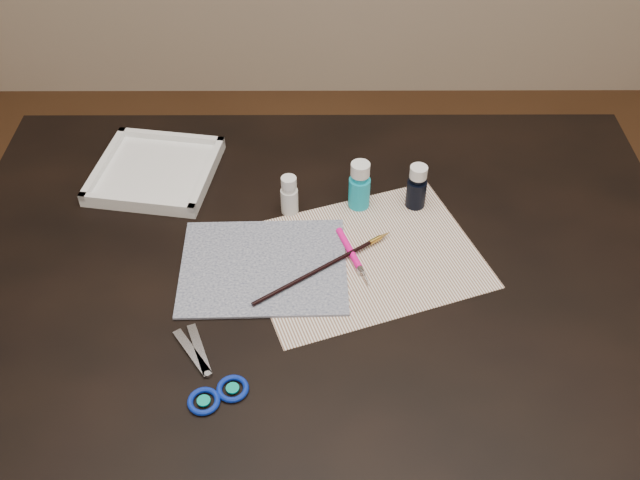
{
  "coord_description": "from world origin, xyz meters",
  "views": [
    {
      "loc": [
        -0.0,
        -0.87,
        1.64
      ],
      "look_at": [
        0.0,
        0.0,
        0.8
      ],
      "focal_mm": 40.0,
      "sensor_mm": 36.0,
      "label": 1
    }
  ],
  "objects_px": {
    "palette_tray": "(155,170)",
    "paint_bottle_cyan": "(360,185)",
    "paint_bottle_white": "(289,195)",
    "paint_bottle_navy": "(417,187)",
    "paper": "(364,257)",
    "scissors": "(199,368)",
    "canvas": "(264,266)"
  },
  "relations": [
    {
      "from": "paper",
      "to": "paint_bottle_white",
      "type": "distance_m",
      "value": 0.18
    },
    {
      "from": "paint_bottle_white",
      "to": "paint_bottle_navy",
      "type": "xyz_separation_m",
      "value": [
        0.24,
        0.02,
        0.01
      ]
    },
    {
      "from": "canvas",
      "to": "paint_bottle_white",
      "type": "bearing_deg",
      "value": 74.47
    },
    {
      "from": "paper",
      "to": "scissors",
      "type": "bearing_deg",
      "value": -137.3
    },
    {
      "from": "paper",
      "to": "paint_bottle_cyan",
      "type": "bearing_deg",
      "value": 91.49
    },
    {
      "from": "paper",
      "to": "scissors",
      "type": "relative_size",
      "value": 2.09
    },
    {
      "from": "paint_bottle_cyan",
      "to": "paint_bottle_navy",
      "type": "bearing_deg",
      "value": 0.07
    },
    {
      "from": "scissors",
      "to": "canvas",
      "type": "bearing_deg",
      "value": -56.99
    },
    {
      "from": "paper",
      "to": "scissors",
      "type": "xyz_separation_m",
      "value": [
        -0.26,
        -0.24,
        0.0
      ]
    },
    {
      "from": "paint_bottle_cyan",
      "to": "paint_bottle_navy",
      "type": "xyz_separation_m",
      "value": [
        0.11,
        0.0,
        -0.0
      ]
    },
    {
      "from": "scissors",
      "to": "paper",
      "type": "bearing_deg",
      "value": -82.51
    },
    {
      "from": "paper",
      "to": "paint_bottle_navy",
      "type": "distance_m",
      "value": 0.18
    },
    {
      "from": "paint_bottle_cyan",
      "to": "scissors",
      "type": "xyz_separation_m",
      "value": [
        -0.26,
        -0.38,
        -0.04
      ]
    },
    {
      "from": "scissors",
      "to": "palette_tray",
      "type": "xyz_separation_m",
      "value": [
        -0.14,
        0.47,
        0.01
      ]
    },
    {
      "from": "paint_bottle_cyan",
      "to": "scissors",
      "type": "relative_size",
      "value": 0.53
    },
    {
      "from": "paint_bottle_white",
      "to": "scissors",
      "type": "relative_size",
      "value": 0.42
    },
    {
      "from": "paint_bottle_white",
      "to": "palette_tray",
      "type": "height_order",
      "value": "paint_bottle_white"
    },
    {
      "from": "canvas",
      "to": "palette_tray",
      "type": "height_order",
      "value": "palette_tray"
    },
    {
      "from": "canvas",
      "to": "paint_bottle_white",
      "type": "distance_m",
      "value": 0.16
    },
    {
      "from": "paper",
      "to": "paint_bottle_cyan",
      "type": "height_order",
      "value": "paint_bottle_cyan"
    },
    {
      "from": "paint_bottle_white",
      "to": "paint_bottle_navy",
      "type": "relative_size",
      "value": 0.87
    },
    {
      "from": "paint_bottle_white",
      "to": "paper",
      "type": "bearing_deg",
      "value": -42.52
    },
    {
      "from": "paper",
      "to": "scissors",
      "type": "distance_m",
      "value": 0.35
    },
    {
      "from": "scissors",
      "to": "palette_tray",
      "type": "distance_m",
      "value": 0.49
    },
    {
      "from": "palette_tray",
      "to": "paint_bottle_cyan",
      "type": "bearing_deg",
      "value": -12.81
    },
    {
      "from": "canvas",
      "to": "scissors",
      "type": "height_order",
      "value": "scissors"
    },
    {
      "from": "paint_bottle_navy",
      "to": "scissors",
      "type": "bearing_deg",
      "value": -133.81
    },
    {
      "from": "paint_bottle_white",
      "to": "paint_bottle_cyan",
      "type": "xyz_separation_m",
      "value": [
        0.13,
        0.02,
        0.01
      ]
    },
    {
      "from": "paper",
      "to": "scissors",
      "type": "height_order",
      "value": "scissors"
    },
    {
      "from": "canvas",
      "to": "scissors",
      "type": "bearing_deg",
      "value": -111.78
    },
    {
      "from": "paper",
      "to": "palette_tray",
      "type": "distance_m",
      "value": 0.46
    },
    {
      "from": "paint_bottle_cyan",
      "to": "scissors",
      "type": "height_order",
      "value": "paint_bottle_cyan"
    }
  ]
}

